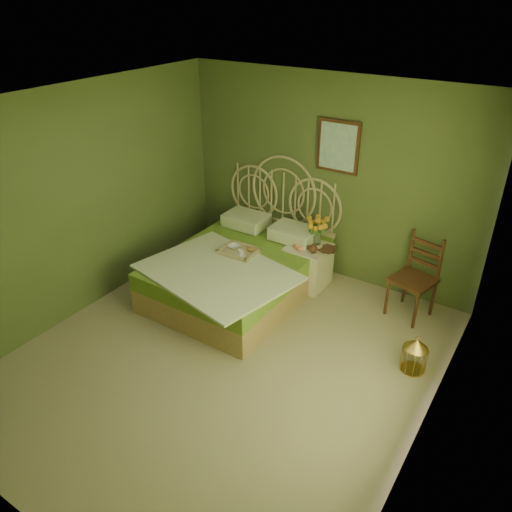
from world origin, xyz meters
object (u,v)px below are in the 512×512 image
Objects in this scene: nightstand at (309,260)px; chair at (416,271)px; bed at (241,268)px; birdcage at (414,355)px.

nightstand is 1.35m from chair.
bed is at bearing -145.95° from chair.
bed is 2.12m from chair.
bed is at bearing -137.41° from nightstand.
nightstand is (0.65, 0.60, 0.03)m from bed.
bed is 2.40× the size of chair.
bed reaches higher than nightstand.
chair reaches higher than birdcage.
bed is at bearing 172.84° from birdcage.
chair is at bearing 20.02° from bed.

